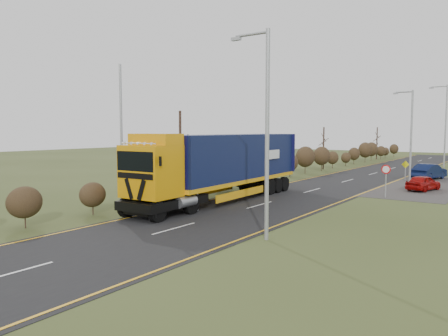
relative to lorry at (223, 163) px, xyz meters
name	(u,v)px	position (x,y,z in m)	size (l,w,h in m)	color
ground	(223,216)	(2.80, -3.94, -2.56)	(160.00, 160.00, 0.00)	#38421C
road	(301,194)	(2.80, 6.06, -2.55)	(8.00, 120.00, 0.02)	black
layby	(423,186)	(9.30, 16.06, -2.55)	(6.00, 18.00, 0.02)	#33302D
lane_markings	(299,194)	(2.80, 5.76, -2.53)	(7.52, 116.00, 0.01)	gold
hedgerow	(218,170)	(-3.20, 3.96, -0.94)	(2.24, 102.04, 6.05)	#2F1F15
lorry	(223,163)	(0.00, 0.00, 0.00)	(3.15, 16.27, 4.51)	black
car_red_hatchback	(423,183)	(9.83, 13.09, -1.96)	(1.42, 3.53, 1.20)	#990907
car_blue_sedan	(429,172)	(8.71, 21.79, -1.83)	(1.56, 4.47, 1.47)	#091233
streetlight_near	(265,126)	(7.29, -7.19, 2.33)	(1.89, 0.18, 8.90)	#9C9EA1
streetlight_mid	(410,132)	(7.54, 18.74, 1.97)	(1.77, 0.18, 8.27)	#9C9EA1
streetlight_far	(444,122)	(7.54, 37.39, 3.15)	(2.18, 0.21, 10.29)	#9C9EA1
left_pole	(121,135)	(-4.29, -4.80, 1.81)	(0.16, 0.16, 8.74)	#9C9EA1
speed_sign	(386,175)	(8.39, 7.78, -0.95)	(0.63, 0.10, 2.30)	#9C9EA1
warning_board	(405,168)	(7.00, 19.82, -1.46)	(0.70, 0.11, 1.83)	#9C9EA1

